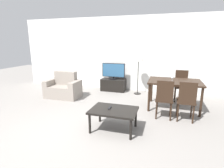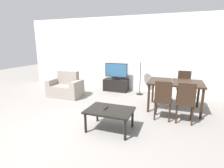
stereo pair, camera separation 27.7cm
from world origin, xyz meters
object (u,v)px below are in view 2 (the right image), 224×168
tv_stand (116,85)px  floor_lamp (141,58)px  dining_chair_far (184,85)px  armchair (66,88)px  wine_glass_left (173,79)px  tv (116,71)px  dining_chair_near (163,98)px  coffee_table (110,112)px  dining_chair_near_right (186,101)px  dining_table (175,85)px  remote_primary (106,108)px

tv_stand → floor_lamp: 1.40m
dining_chair_far → floor_lamp: size_ratio=0.64×
armchair → wine_glass_left: bearing=-2.2°
armchair → tv: size_ratio=1.30×
armchair → floor_lamp: size_ratio=0.76×
tv → wine_glass_left: size_ratio=5.84×
dining_chair_near → tv_stand: bearing=132.1°
tv_stand → tv: size_ratio=1.05×
coffee_table → dining_chair_near: 1.32m
dining_chair_near_right → dining_chair_far: bearing=90.0°
coffee_table → dining_table: bearing=53.8°
armchair → dining_table: 3.45m
armchair → wine_glass_left: size_ratio=7.59×
dining_chair_far → dining_chair_near_right: bearing=-90.0°
tv_stand → tv: bearing=-90.0°
wine_glass_left → dining_table: bearing=59.9°
floor_lamp → tv_stand: bearing=169.5°
tv → coffee_table: bearing=-73.3°
dining_chair_near_right → wine_glass_left: size_ratio=6.44×
dining_chair_near → wine_glass_left: bearing=75.9°
remote_primary → wine_glass_left: (1.23, 1.49, 0.42)m
tv → tv_stand: bearing=90.0°
coffee_table → remote_primary: remote_primary is taller
coffee_table → floor_lamp: 2.88m
tv_stand → remote_primary: 3.00m
armchair → coffee_table: bearing=-36.7°
tv_stand → dining_table: size_ratio=0.66×
coffee_table → wine_glass_left: wine_glass_left is taller
tv_stand → dining_table: (2.09, -1.27, 0.47)m
tv → dining_chair_near_right: 3.10m
tv_stand → tv: (-0.00, -0.00, 0.52)m
tv → dining_chair_near: size_ratio=0.91×
tv_stand → coffee_table: bearing=-73.3°
remote_primary → coffee_table: bearing=-20.2°
coffee_table → tv_stand: bearing=106.7°
tv → floor_lamp: 1.08m
dining_chair_near_right → armchair: bearing=168.0°
dining_chair_near → floor_lamp: bearing=116.0°
coffee_table → dining_chair_near: size_ratio=0.99×
tv → dining_chair_near: (1.85, -2.04, -0.21)m
dining_table → wine_glass_left: wine_glass_left is taller
remote_primary → dining_chair_near_right: bearing=28.5°
dining_chair_near_right → floor_lamp: floor_lamp is taller
dining_table → dining_chair_near_right: bearing=-73.1°
dining_chair_near → coffee_table: bearing=-138.1°
armchair → wine_glass_left: (3.36, -0.13, 0.58)m
wine_glass_left → coffee_table: bearing=-126.7°
tv → dining_table: (2.09, -1.26, -0.05)m
tv_stand → dining_chair_near: 2.77m
tv → remote_primary: 3.00m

